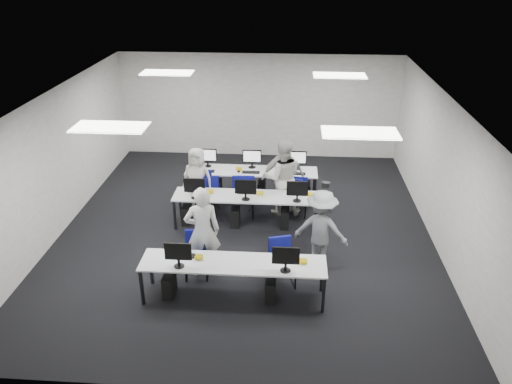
# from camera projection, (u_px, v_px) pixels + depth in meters

# --- Properties ---
(room) EXTENTS (9.00, 9.02, 3.00)m
(room) POSITION_uv_depth(u_px,v_px,m) (245.00, 167.00, 10.37)
(room) COLOR black
(room) RESTS_ON ground
(ceiling_panels) EXTENTS (5.20, 4.60, 0.02)m
(ceiling_panels) POSITION_uv_depth(u_px,v_px,m) (245.00, 97.00, 9.72)
(ceiling_panels) COLOR white
(ceiling_panels) RESTS_ON room
(desk_front) EXTENTS (3.20, 0.70, 0.73)m
(desk_front) POSITION_uv_depth(u_px,v_px,m) (233.00, 265.00, 8.57)
(desk_front) COLOR silver
(desk_front) RESTS_ON ground
(desk_mid) EXTENTS (3.20, 0.70, 0.73)m
(desk_mid) POSITION_uv_depth(u_px,v_px,m) (246.00, 198.00, 10.91)
(desk_mid) COLOR silver
(desk_mid) RESTS_ON ground
(desk_back) EXTENTS (3.20, 0.70, 0.73)m
(desk_back) POSITION_uv_depth(u_px,v_px,m) (251.00, 172.00, 12.17)
(desk_back) COLOR silver
(desk_back) RESTS_ON ground
(equipment_front) EXTENTS (2.51, 0.41, 1.19)m
(equipment_front) POSITION_uv_depth(u_px,v_px,m) (223.00, 281.00, 8.71)
(equipment_front) COLOR #0C329F
(equipment_front) RESTS_ON desk_front
(equipment_mid) EXTENTS (2.91, 0.41, 1.19)m
(equipment_mid) POSITION_uv_depth(u_px,v_px,m) (238.00, 211.00, 11.04)
(equipment_mid) COLOR white
(equipment_mid) RESTS_ON desk_mid
(equipment_back) EXTENTS (2.91, 0.41, 1.19)m
(equipment_back) POSITION_uv_depth(u_px,v_px,m) (259.00, 184.00, 12.31)
(equipment_back) COLOR white
(equipment_back) RESTS_ON desk_back
(chair_0) EXTENTS (0.48, 0.51, 0.88)m
(chair_0) POSITION_uv_depth(u_px,v_px,m) (197.00, 262.00, 9.37)
(chair_0) COLOR navy
(chair_0) RESTS_ON ground
(chair_1) EXTENTS (0.55, 0.58, 0.89)m
(chair_1) POSITION_uv_depth(u_px,v_px,m) (282.00, 270.00, 9.13)
(chair_1) COLOR navy
(chair_1) RESTS_ON ground
(chair_2) EXTENTS (0.59, 0.62, 0.96)m
(chair_2) POSITION_uv_depth(u_px,v_px,m) (204.00, 200.00, 11.66)
(chair_2) COLOR navy
(chair_2) RESTS_ON ground
(chair_3) EXTENTS (0.44, 0.48, 0.90)m
(chair_3) POSITION_uv_depth(u_px,v_px,m) (245.00, 203.00, 11.54)
(chair_3) COLOR navy
(chair_3) RESTS_ON ground
(chair_4) EXTENTS (0.45, 0.49, 0.86)m
(chair_4) POSITION_uv_depth(u_px,v_px,m) (298.00, 203.00, 11.58)
(chair_4) COLOR navy
(chair_4) RESTS_ON ground
(chair_5) EXTENTS (0.49, 0.52, 0.85)m
(chair_5) POSITION_uv_depth(u_px,v_px,m) (211.00, 195.00, 11.95)
(chair_5) COLOR navy
(chair_5) RESTS_ON ground
(chair_6) EXTENTS (0.46, 0.50, 0.87)m
(chair_6) POSITION_uv_depth(u_px,v_px,m) (243.00, 196.00, 11.91)
(chair_6) COLOR navy
(chair_6) RESTS_ON ground
(chair_7) EXTENTS (0.55, 0.57, 0.85)m
(chair_7) POSITION_uv_depth(u_px,v_px,m) (296.00, 198.00, 11.83)
(chair_7) COLOR navy
(chair_7) RESTS_ON ground
(handbag) EXTENTS (0.39, 0.27, 0.30)m
(handbag) POSITION_uv_depth(u_px,v_px,m) (197.00, 187.00, 10.93)
(handbag) COLOR olive
(handbag) RESTS_ON desk_mid
(student_0) EXTENTS (0.74, 0.58, 1.80)m
(student_0) POSITION_uv_depth(u_px,v_px,m) (203.00, 232.00, 9.16)
(student_0) COLOR beige
(student_0) RESTS_ON ground
(student_1) EXTENTS (0.94, 0.77, 1.80)m
(student_1) POSITION_uv_depth(u_px,v_px,m) (282.00, 177.00, 11.34)
(student_1) COLOR beige
(student_1) RESTS_ON ground
(student_2) EXTENTS (0.82, 0.62, 1.52)m
(student_2) POSITION_uv_depth(u_px,v_px,m) (198.00, 179.00, 11.62)
(student_2) COLOR beige
(student_2) RESTS_ON ground
(student_3) EXTENTS (1.08, 0.69, 1.71)m
(student_3) POSITION_uv_depth(u_px,v_px,m) (283.00, 177.00, 11.50)
(student_3) COLOR beige
(student_3) RESTS_ON ground
(photographer) EXTENTS (1.16, 0.85, 1.61)m
(photographer) POSITION_uv_depth(u_px,v_px,m) (321.00, 230.00, 9.41)
(photographer) COLOR slate
(photographer) RESTS_ON ground
(dslr_camera) EXTENTS (0.18, 0.21, 0.10)m
(dslr_camera) POSITION_uv_depth(u_px,v_px,m) (326.00, 185.00, 9.19)
(dslr_camera) COLOR black
(dslr_camera) RESTS_ON photographer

